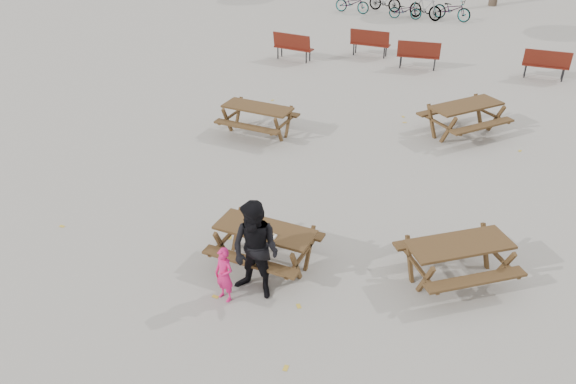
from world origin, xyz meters
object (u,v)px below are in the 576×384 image
at_px(food_tray, 271,236).
at_px(adult, 256,251).
at_px(main_picnic_table, 265,237).
at_px(picnic_table_far, 464,119).
at_px(child, 224,275).
at_px(picnic_table_north, 258,120).
at_px(soda_bottle, 255,229).
at_px(picnic_table_east, 457,261).

height_order(food_tray, adult, adult).
xyz_separation_m(main_picnic_table, food_tray, (0.21, -0.18, 0.21)).
bearing_deg(picnic_table_far, adult, -156.04).
height_order(child, picnic_table_north, child).
distance_m(soda_bottle, picnic_table_far, 7.96).
bearing_deg(food_tray, adult, -87.58).
height_order(adult, picnic_table_far, adult).
xyz_separation_m(child, adult, (0.42, 0.34, 0.39)).
bearing_deg(picnic_table_east, soda_bottle, 159.31).
bearing_deg(picnic_table_east, adult, 171.13).
relative_size(main_picnic_table, picnic_table_north, 0.97).
height_order(food_tray, child, child).
distance_m(soda_bottle, picnic_table_east, 3.59).
xyz_separation_m(food_tray, picnic_table_far, (2.11, 7.58, -0.36)).
xyz_separation_m(main_picnic_table, picnic_table_far, (2.32, 7.40, -0.15)).
bearing_deg(picnic_table_far, food_tray, -157.37).
distance_m(main_picnic_table, picnic_table_north, 5.78).
bearing_deg(soda_bottle, child, -94.56).
distance_m(main_picnic_table, soda_bottle, 0.33).
distance_m(soda_bottle, picnic_table_north, 5.90).
xyz_separation_m(picnic_table_north, picnic_table_far, (5.09, 2.32, 0.03)).
bearing_deg(picnic_table_north, picnic_table_east, -33.46).
bearing_deg(main_picnic_table, food_tray, -39.78).
xyz_separation_m(soda_bottle, picnic_table_east, (3.37, 1.16, -0.46)).
distance_m(adult, picnic_table_far, 8.49).
height_order(child, adult, adult).
bearing_deg(food_tray, child, -112.03).
bearing_deg(main_picnic_table, picnic_table_north, 118.59).
bearing_deg(child, picnic_table_north, 126.82).
xyz_separation_m(adult, picnic_table_north, (-3.01, 5.89, -0.50)).
height_order(main_picnic_table, child, child).
relative_size(main_picnic_table, soda_bottle, 10.59).
relative_size(main_picnic_table, picnic_table_east, 0.99).
bearing_deg(soda_bottle, picnic_table_north, 116.90).
height_order(main_picnic_table, picnic_table_north, picnic_table_north).
distance_m(food_tray, picnic_table_east, 3.29).
distance_m(main_picnic_table, adult, 0.91).
height_order(picnic_table_north, picnic_table_far, picnic_table_far).
xyz_separation_m(food_tray, picnic_table_east, (3.05, 1.17, -0.40)).
bearing_deg(adult, child, -135.94).
height_order(soda_bottle, picnic_table_north, soda_bottle).
distance_m(soda_bottle, adult, 0.73).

